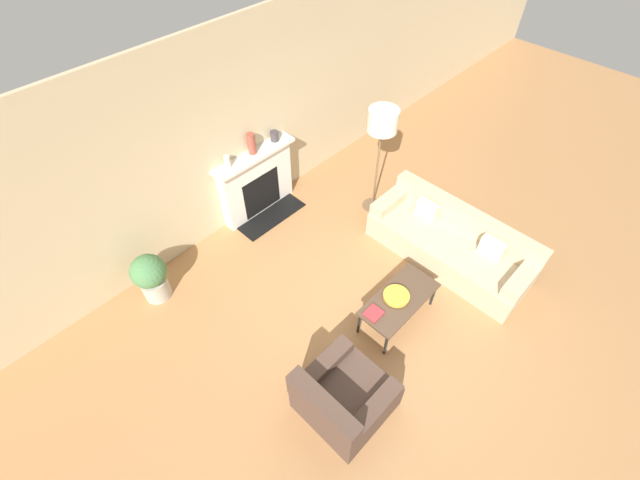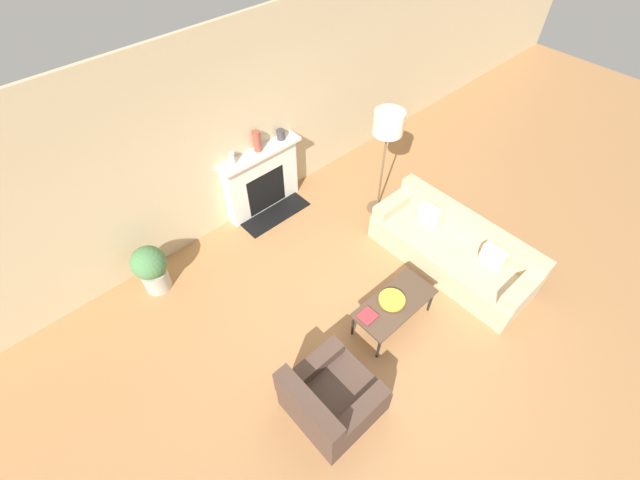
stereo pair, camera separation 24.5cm
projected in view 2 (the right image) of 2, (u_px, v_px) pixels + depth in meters
ground_plane at (384, 326)px, 5.45m from camera, size 18.00×18.00×0.00m
wall_back at (236, 131)px, 5.81m from camera, size 18.00×0.06×2.90m
fireplace at (262, 181)px, 6.53m from camera, size 1.36×0.59×1.08m
couch at (453, 250)px, 5.93m from camera, size 0.84×2.28×0.74m
armchair_near at (330, 399)px, 4.54m from camera, size 0.89×0.87×0.77m
coffee_table at (395, 304)px, 5.19m from camera, size 1.06×0.50×0.44m
bowl at (392, 300)px, 5.15m from camera, size 0.32×0.32×0.06m
book at (368, 316)px, 5.03m from camera, size 0.21×0.19×0.02m
floor_lamp at (388, 129)px, 5.76m from camera, size 0.42×0.42×1.75m
mantel_vase_left at (232, 158)px, 5.86m from camera, size 0.09×0.09×0.18m
mantel_vase_center_left at (257, 141)px, 6.00m from camera, size 0.12×0.12×0.32m
mantel_vase_center_right at (281, 135)px, 6.25m from camera, size 0.12×0.12×0.15m
potted_plant at (151, 268)px, 5.57m from camera, size 0.45×0.45×0.73m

